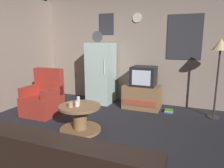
{
  "coord_description": "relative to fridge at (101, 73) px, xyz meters",
  "views": [
    {
      "loc": [
        1.41,
        -2.66,
        1.56
      ],
      "look_at": [
        -0.02,
        0.9,
        0.75
      ],
      "focal_mm": 33.46,
      "sensor_mm": 36.0,
      "label": 1
    }
  ],
  "objects": [
    {
      "name": "mug_ceramic_tan",
      "position": [
        0.3,
        -1.85,
        -0.25
      ],
      "size": [
        0.08,
        0.08,
        0.09
      ],
      "primitive_type": "cylinder",
      "color": "tan",
      "rests_on": "coffee_table"
    },
    {
      "name": "crt_tv",
      "position": [
        1.11,
        -0.08,
        0.0
      ],
      "size": [
        0.54,
        0.51,
        0.44
      ],
      "color": "black",
      "rests_on": "tv_stand"
    },
    {
      "name": "armchair",
      "position": [
        -0.78,
        -1.24,
        -0.42
      ],
      "size": [
        0.68,
        0.68,
        0.96
      ],
      "color": "#A52D23",
      "rests_on": "ground_plane"
    },
    {
      "name": "ground_plane",
      "position": [
        0.77,
        -2.02,
        -0.75
      ],
      "size": [
        12.0,
        12.0,
        0.0
      ],
      "primitive_type": "plane",
      "color": "#232328"
    },
    {
      "name": "standing_lamp",
      "position": [
        2.61,
        -0.14,
        0.6
      ],
      "size": [
        0.32,
        0.32,
        1.59
      ],
      "color": "#332D28",
      "rests_on": "ground_plane"
    },
    {
      "name": "book_stack",
      "position": [
        1.72,
        -0.17,
        -0.72
      ],
      "size": [
        0.18,
        0.15,
        0.07
      ],
      "color": "teal",
      "rests_on": "ground_plane"
    },
    {
      "name": "mug_ceramic_white",
      "position": [
        0.37,
        -1.76,
        -0.25
      ],
      "size": [
        0.08,
        0.08,
        0.09
      ],
      "primitive_type": "cylinder",
      "color": "silver",
      "rests_on": "coffee_table"
    },
    {
      "name": "wine_glass",
      "position": [
        0.35,
        -1.69,
        -0.22
      ],
      "size": [
        0.05,
        0.05,
        0.15
      ],
      "primitive_type": "cylinder",
      "color": "silver",
      "rests_on": "coffee_table"
    },
    {
      "name": "fridge",
      "position": [
        0.0,
        0.0,
        0.0
      ],
      "size": [
        0.6,
        0.62,
        1.77
      ],
      "color": "silver",
      "rests_on": "ground_plane"
    },
    {
      "name": "tv_stand",
      "position": [
        1.08,
        -0.08,
        -0.49
      ],
      "size": [
        0.84,
        0.53,
        0.54
      ],
      "color": "#8E6642",
      "rests_on": "ground_plane"
    },
    {
      "name": "coffee_table",
      "position": [
        0.39,
        -1.72,
        -0.53
      ],
      "size": [
        0.72,
        0.72,
        0.46
      ],
      "color": "#8E6642",
      "rests_on": "ground_plane"
    },
    {
      "name": "wall_with_art",
      "position": [
        0.78,
        0.42,
        0.63
      ],
      "size": [
        5.2,
        0.12,
        2.77
      ],
      "color": "gray",
      "rests_on": "ground_plane"
    }
  ]
}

